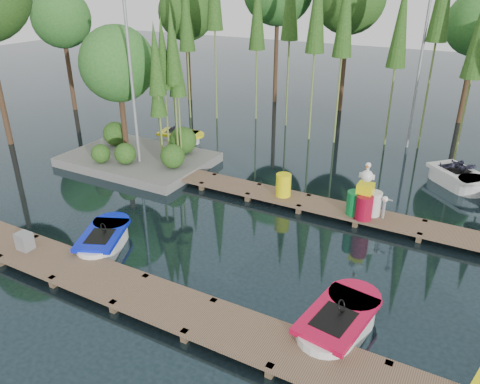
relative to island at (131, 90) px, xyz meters
The scene contains 15 objects.
ground_plane 7.79m from the island, 27.58° to the right, with size 90.00×90.00×0.00m, color #1A2B32.
near_dock 10.44m from the island, 51.04° to the right, with size 18.00×1.50×0.50m.
far_dock 7.91m from the island, ahead, with size 15.00×1.20×0.50m.
island is the anchor object (origin of this frame).
tree_screen 8.95m from the island, 59.74° to the left, with size 34.42×18.53×10.31m.
lamp_island 1.56m from the island, 44.71° to the right, with size 0.30×0.30×7.25m.
lamp_rear 12.91m from the island, 36.82° to the left, with size 0.30×0.30×7.25m.
boat_blue 7.96m from the island, 57.80° to the right, with size 2.05×2.77×0.85m.
boat_red 13.45m from the island, 29.54° to the right, with size 1.65×2.96×0.95m.
boat_yellow_far 4.20m from the island, 87.15° to the left, with size 2.58×1.47×1.22m.
boat_white_far 13.85m from the island, 17.14° to the left, with size 3.02×2.95×1.38m.
utility_cabinet 8.55m from the island, 73.19° to the right, with size 0.43×0.36×0.53m, color gray.
yellow_barrel 7.93m from the island, ahead, with size 0.55×0.55×0.83m, color #F7EB0D.
drum_cluster 10.77m from the island, ahead, with size 1.09×1.00×1.88m.
seagull_post 11.37m from the island, ahead, with size 0.50×0.27×0.79m.
Camera 1 is at (7.24, -11.77, 7.65)m, focal length 35.00 mm.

